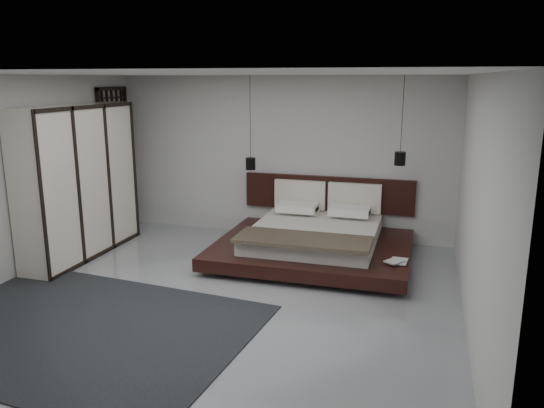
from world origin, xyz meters
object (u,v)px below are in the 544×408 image
(bed, at_px, (315,239))
(rug, at_px, (77,328))
(lattice_screen, at_px, (116,160))
(pendant_left, at_px, (251,163))
(wardrobe, at_px, (79,182))
(pendant_right, at_px, (400,158))

(bed, bearing_deg, rug, -123.11)
(lattice_screen, xyz_separation_m, pendant_left, (2.60, -0.07, 0.07))
(lattice_screen, height_order, wardrobe, lattice_screen)
(bed, xyz_separation_m, pendant_left, (-1.21, 0.48, 1.07))
(pendant_right, xyz_separation_m, wardrobe, (-4.77, -1.38, -0.37))
(bed, height_order, wardrobe, wardrobe)
(rug, bearing_deg, lattice_screen, 115.25)
(pendant_right, relative_size, wardrobe, 0.56)
(wardrobe, relative_size, rug, 0.62)
(pendant_left, bearing_deg, wardrobe, -149.51)
(lattice_screen, distance_m, bed, 3.98)
(pendant_left, bearing_deg, bed, -21.62)
(lattice_screen, height_order, pendant_left, pendant_left)
(pendant_right, xyz_separation_m, rug, (-3.27, -3.64, -1.54))
(pendant_left, xyz_separation_m, pendant_right, (2.42, 0.00, 0.18))
(bed, height_order, rug, bed)
(lattice_screen, height_order, pendant_right, pendant_right)
(lattice_screen, xyz_separation_m, bed, (3.81, -0.55, -1.00))
(rug, bearing_deg, pendant_left, 76.84)
(pendant_right, distance_m, rug, 5.13)
(lattice_screen, xyz_separation_m, wardrobe, (0.25, -1.45, -0.12))
(lattice_screen, relative_size, wardrobe, 1.08)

